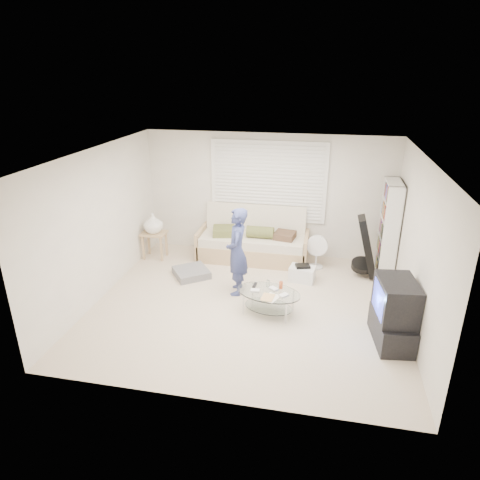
% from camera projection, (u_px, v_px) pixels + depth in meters
% --- Properties ---
extents(ground, '(5.00, 5.00, 0.00)m').
position_uv_depth(ground, '(247.00, 305.00, 7.10)').
color(ground, '#C1AE96').
rests_on(ground, ground).
extents(room_shell, '(5.02, 4.52, 2.51)m').
position_uv_depth(room_shell, '(253.00, 203.00, 6.92)').
color(room_shell, silver).
rests_on(room_shell, ground).
extents(window_blinds, '(2.32, 0.08, 1.62)m').
position_uv_depth(window_blinds, '(268.00, 182.00, 8.52)').
color(window_blinds, silver).
rests_on(window_blinds, ground).
extents(futon_sofa, '(2.21, 0.89, 1.08)m').
position_uv_depth(futon_sofa, '(253.00, 242.00, 8.72)').
color(futon_sofa, tan).
rests_on(futon_sofa, ground).
extents(grey_floor_pillow, '(0.83, 0.83, 0.13)m').
position_uv_depth(grey_floor_pillow, '(191.00, 273.00, 8.07)').
color(grey_floor_pillow, slate).
rests_on(grey_floor_pillow, ground).
extents(side_table, '(0.49, 0.39, 0.96)m').
position_uv_depth(side_table, '(153.00, 225.00, 8.62)').
color(side_table, tan).
rests_on(side_table, ground).
extents(bookshelf, '(0.28, 0.76, 1.80)m').
position_uv_depth(bookshelf, '(388.00, 229.00, 7.88)').
color(bookshelf, white).
rests_on(bookshelf, ground).
extents(guitar_case, '(0.47, 0.43, 1.14)m').
position_uv_depth(guitar_case, '(366.00, 251.00, 7.90)').
color(guitar_case, black).
rests_on(guitar_case, ground).
extents(floor_fan, '(0.41, 0.28, 0.69)m').
position_uv_depth(floor_fan, '(317.00, 249.00, 8.29)').
color(floor_fan, white).
rests_on(floor_fan, ground).
extents(storage_bin, '(0.50, 0.38, 0.32)m').
position_uv_depth(storage_bin, '(302.00, 273.00, 7.86)').
color(storage_bin, white).
rests_on(storage_bin, ground).
extents(tv_unit, '(0.58, 0.94, 0.97)m').
position_uv_depth(tv_unit, '(394.00, 313.00, 5.98)').
color(tv_unit, black).
rests_on(tv_unit, ground).
extents(coffee_table, '(1.12, 0.83, 0.50)m').
position_uv_depth(coffee_table, '(269.00, 296.00, 6.76)').
color(coffee_table, silver).
rests_on(coffee_table, ground).
extents(standing_person, '(0.44, 0.60, 1.54)m').
position_uv_depth(standing_person, '(237.00, 252.00, 7.23)').
color(standing_person, navy).
rests_on(standing_person, ground).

